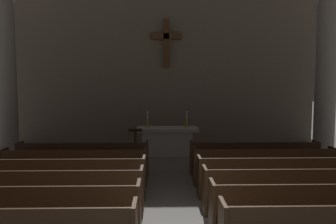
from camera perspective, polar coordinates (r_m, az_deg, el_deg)
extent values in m
cube|color=#422B19|center=(6.57, -21.25, -15.13)|extent=(3.54, 0.40, 0.05)
cube|color=#422B19|center=(6.28, -22.04, -13.45)|extent=(3.54, 0.05, 0.50)
cube|color=#422B19|center=(6.81, -20.65, -16.41)|extent=(3.54, 0.04, 0.40)
cube|color=#422B19|center=(6.18, -4.81, -15.62)|extent=(0.06, 0.50, 0.95)
cube|color=#422B19|center=(7.46, -18.61, -12.60)|extent=(3.54, 0.40, 0.05)
cube|color=#422B19|center=(7.18, -19.21, -11.04)|extent=(3.54, 0.05, 0.50)
cube|color=#422B19|center=(7.69, -18.15, -13.81)|extent=(3.54, 0.04, 0.40)
cube|color=#422B19|center=(7.12, -4.32, -12.80)|extent=(0.06, 0.50, 0.95)
cube|color=#422B19|center=(8.37, -16.57, -10.60)|extent=(3.54, 0.40, 0.05)
cube|color=#422B19|center=(8.09, -17.04, -9.14)|extent=(3.54, 0.05, 0.50)
cube|color=#422B19|center=(8.60, -16.21, -11.73)|extent=(3.54, 0.04, 0.40)
cube|color=#422B19|center=(8.07, -3.96, -10.63)|extent=(0.06, 0.50, 0.95)
cube|color=#422B19|center=(9.30, -14.96, -8.98)|extent=(3.54, 0.40, 0.05)
cube|color=#422B19|center=(9.03, -15.33, -7.63)|extent=(3.54, 0.05, 0.50)
cube|color=#422B19|center=(9.53, -14.67, -10.04)|extent=(3.54, 0.04, 0.40)
cube|color=#422B19|center=(9.02, -3.68, -8.93)|extent=(0.06, 0.50, 0.95)
cube|color=#422B19|center=(9.85, -25.33, -8.22)|extent=(0.06, 0.50, 0.95)
cube|color=#422B19|center=(10.24, -13.65, -7.65)|extent=(3.54, 0.40, 0.05)
cube|color=#422B19|center=(9.97, -13.96, -6.39)|extent=(3.54, 0.05, 0.50)
cube|color=#422B19|center=(10.47, -13.41, -8.64)|extent=(3.54, 0.04, 0.40)
cube|color=#422B19|center=(9.99, -3.45, -7.55)|extent=(0.06, 0.50, 0.95)
cube|color=#422B19|center=(10.74, -23.18, -7.06)|extent=(0.06, 0.50, 0.95)
cube|color=#422B19|center=(6.77, 23.00, -14.59)|extent=(3.54, 0.40, 0.05)
cube|color=#422B19|center=(6.49, 23.93, -12.92)|extent=(3.54, 0.05, 0.50)
cube|color=#422B19|center=(7.00, 22.31, -15.86)|extent=(3.54, 0.04, 0.40)
cube|color=#422B19|center=(6.24, 7.27, -15.45)|extent=(0.06, 0.50, 0.95)
cube|color=#422B19|center=(7.64, 19.87, -12.23)|extent=(3.54, 0.40, 0.05)
cube|color=#422B19|center=(7.36, 20.58, -10.68)|extent=(3.54, 0.05, 0.50)
cube|color=#422B19|center=(7.86, 19.33, -13.43)|extent=(3.54, 0.04, 0.40)
cube|color=#422B19|center=(7.17, 6.05, -12.69)|extent=(0.06, 0.50, 0.95)
cube|color=#422B19|center=(8.53, 17.42, -10.33)|extent=(3.54, 0.40, 0.05)
cube|color=#422B19|center=(8.26, 17.98, -8.89)|extent=(3.54, 0.05, 0.50)
cube|color=#422B19|center=(8.75, 16.99, -11.45)|extent=(3.54, 0.04, 0.40)
cube|color=#422B19|center=(8.11, 5.13, -10.56)|extent=(0.06, 0.50, 0.95)
cube|color=#422B19|center=(9.44, 15.46, -8.78)|extent=(3.54, 0.40, 0.05)
cube|color=#422B19|center=(9.17, 15.91, -7.44)|extent=(3.54, 0.05, 0.50)
cube|color=#422B19|center=(9.67, 15.12, -9.83)|extent=(3.54, 0.04, 0.40)
cube|color=#422B19|center=(9.06, 4.41, -8.87)|extent=(0.06, 0.50, 0.95)
cube|color=#422B19|center=(10.08, 25.44, -7.93)|extent=(0.06, 0.50, 0.95)
cube|color=#422B19|center=(10.37, 13.87, -7.50)|extent=(3.54, 0.40, 0.05)
cube|color=#422B19|center=(10.10, 14.24, -6.25)|extent=(3.54, 0.05, 0.50)
cube|color=#422B19|center=(10.59, 13.58, -8.48)|extent=(3.54, 0.04, 0.40)
cube|color=#422B19|center=(10.02, 3.84, -7.51)|extent=(0.06, 0.50, 0.95)
cube|color=#422B19|center=(10.95, 23.09, -6.83)|extent=(0.06, 0.50, 0.95)
cube|color=#9E998E|center=(13.23, -24.71, -6.53)|extent=(0.99, 0.99, 0.20)
cylinder|color=#9E998E|center=(13.00, -25.24, 7.57)|extent=(0.71, 0.71, 6.66)
cube|color=#9E998E|center=(13.46, 24.10, -6.32)|extent=(0.99, 0.99, 0.20)
cylinder|color=#9E998E|center=(13.23, 24.61, 7.54)|extent=(0.71, 0.71, 6.66)
cube|color=#BCB7AD|center=(12.53, -0.13, -5.11)|extent=(1.76, 0.72, 0.88)
cube|color=#BCB7AD|center=(12.45, -0.13, -2.85)|extent=(2.20, 0.90, 0.12)
cube|color=silver|center=(12.44, -0.13, -2.55)|extent=(2.09, 0.86, 0.01)
cylinder|color=#B79338|center=(12.45, -3.36, -2.48)|extent=(0.16, 0.16, 0.02)
cylinder|color=#B79338|center=(12.43, -3.36, -1.80)|extent=(0.07, 0.07, 0.32)
cylinder|color=silver|center=(12.40, -3.37, -0.46)|extent=(0.04, 0.04, 0.26)
cylinder|color=#B79338|center=(12.48, 3.09, -2.46)|extent=(0.16, 0.16, 0.02)
cylinder|color=#B79338|center=(12.46, 3.09, -1.78)|extent=(0.07, 0.07, 0.32)
cylinder|color=silver|center=(12.43, 3.10, -0.45)|extent=(0.04, 0.04, 0.26)
cube|color=gray|center=(14.30, -0.30, 9.56)|extent=(12.09, 0.25, 7.55)
cube|color=brown|center=(14.10, -0.29, 11.17)|extent=(0.23, 0.23, 1.91)
cube|color=brown|center=(14.13, -0.29, 12.33)|extent=(1.22, 0.23, 0.23)
cylinder|color=#422B19|center=(11.47, -5.36, -8.24)|extent=(0.36, 0.36, 0.04)
cylinder|color=#422B19|center=(11.36, -5.38, -5.76)|extent=(0.10, 0.10, 1.05)
cube|color=#422B19|center=(11.27, -5.40, -2.99)|extent=(0.44, 0.31, 0.15)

